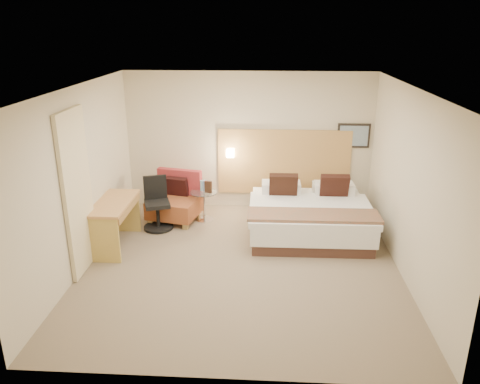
# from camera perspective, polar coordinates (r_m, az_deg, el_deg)

# --- Properties ---
(floor) EXTENTS (4.80, 5.00, 0.02)m
(floor) POSITION_cam_1_polar(r_m,az_deg,el_deg) (7.36, 0.15, -8.87)
(floor) COLOR #7C6B54
(floor) RESTS_ON ground
(ceiling) EXTENTS (4.80, 5.00, 0.02)m
(ceiling) POSITION_cam_1_polar(r_m,az_deg,el_deg) (6.51, 0.17, 12.64)
(ceiling) COLOR white
(ceiling) RESTS_ON floor
(wall_back) EXTENTS (4.80, 0.02, 2.70)m
(wall_back) POSITION_cam_1_polar(r_m,az_deg,el_deg) (9.22, 1.06, 6.18)
(wall_back) COLOR beige
(wall_back) RESTS_ON floor
(wall_front) EXTENTS (4.80, 0.02, 2.70)m
(wall_front) POSITION_cam_1_polar(r_m,az_deg,el_deg) (4.51, -1.70, -8.97)
(wall_front) COLOR beige
(wall_front) RESTS_ON floor
(wall_left) EXTENTS (0.02, 5.00, 2.70)m
(wall_left) POSITION_cam_1_polar(r_m,az_deg,el_deg) (7.35, -18.96, 1.51)
(wall_left) COLOR beige
(wall_left) RESTS_ON floor
(wall_right) EXTENTS (0.02, 5.00, 2.70)m
(wall_right) POSITION_cam_1_polar(r_m,az_deg,el_deg) (7.10, 19.96, 0.77)
(wall_right) COLOR beige
(wall_right) RESTS_ON floor
(headboard_panel) EXTENTS (2.60, 0.04, 1.30)m
(headboard_panel) POSITION_cam_1_polar(r_m,az_deg,el_deg) (9.29, 5.36, 3.64)
(headboard_panel) COLOR tan
(headboard_panel) RESTS_ON wall_back
(art_frame) EXTENTS (0.62, 0.03, 0.47)m
(art_frame) POSITION_cam_1_polar(r_m,az_deg,el_deg) (9.30, 13.68, 6.69)
(art_frame) COLOR black
(art_frame) RESTS_ON wall_back
(art_canvas) EXTENTS (0.54, 0.01, 0.39)m
(art_canvas) POSITION_cam_1_polar(r_m,az_deg,el_deg) (9.28, 13.70, 6.66)
(art_canvas) COLOR gray
(art_canvas) RESTS_ON wall_back
(lamp_arm) EXTENTS (0.02, 0.12, 0.02)m
(lamp_arm) POSITION_cam_1_polar(r_m,az_deg,el_deg) (9.21, -1.16, 4.87)
(lamp_arm) COLOR silver
(lamp_arm) RESTS_ON wall_back
(lamp_shade) EXTENTS (0.15, 0.15, 0.15)m
(lamp_shade) POSITION_cam_1_polar(r_m,az_deg,el_deg) (9.15, -1.19, 4.78)
(lamp_shade) COLOR #FCEAC4
(lamp_shade) RESTS_ON wall_back
(curtain) EXTENTS (0.06, 0.90, 2.42)m
(curtain) POSITION_cam_1_polar(r_m,az_deg,el_deg) (7.15, -19.20, -0.11)
(curtain) COLOR beige
(curtain) RESTS_ON wall_left
(bottle_a) EXTENTS (0.08, 0.08, 0.20)m
(bottle_a) POSITION_cam_1_polar(r_m,az_deg,el_deg) (8.79, -4.68, 0.80)
(bottle_a) COLOR #89BAD4
(bottle_a) RESTS_ON side_table
(bottle_b) EXTENTS (0.08, 0.08, 0.20)m
(bottle_b) POSITION_cam_1_polar(r_m,az_deg,el_deg) (8.78, -4.35, 0.80)
(bottle_b) COLOR #90A9DF
(bottle_b) RESTS_ON side_table
(menu_folder) EXTENTS (0.14, 0.08, 0.22)m
(menu_folder) POSITION_cam_1_polar(r_m,az_deg,el_deg) (8.67, -3.89, 0.62)
(menu_folder) COLOR #352016
(menu_folder) RESTS_ON side_table
(bed) EXTENTS (2.13, 2.04, 1.02)m
(bed) POSITION_cam_1_polar(r_m,az_deg,el_deg) (8.38, 8.39, -2.78)
(bed) COLOR #462A23
(bed) RESTS_ON floor
(lounge_chair) EXTENTS (1.02, 0.94, 0.92)m
(lounge_chair) POSITION_cam_1_polar(r_m,az_deg,el_deg) (8.92, -7.88, -1.11)
(lounge_chair) COLOR tan
(lounge_chair) RESTS_ON floor
(side_table) EXTENTS (0.63, 0.63, 0.57)m
(side_table) POSITION_cam_1_polar(r_m,az_deg,el_deg) (8.83, -4.40, -1.53)
(side_table) COLOR white
(side_table) RESTS_ON floor
(desk) EXTENTS (0.58, 1.27, 0.79)m
(desk) POSITION_cam_1_polar(r_m,az_deg,el_deg) (7.95, -15.01, -2.29)
(desk) COLOR tan
(desk) RESTS_ON floor
(desk_chair) EXTENTS (0.68, 0.68, 0.95)m
(desk_chair) POSITION_cam_1_polar(r_m,az_deg,el_deg) (8.59, -10.06, -1.90)
(desk_chair) COLOR black
(desk_chair) RESTS_ON floor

